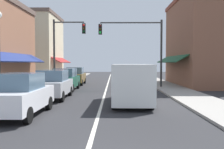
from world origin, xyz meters
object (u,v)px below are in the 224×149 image
parked_car_far_left (75,76)px  traffic_signal_left_corner (64,43)px  parked_car_second_left (53,84)px  parked_car_nearest_left (20,95)px  parked_car_third_left (65,79)px  van_in_lane (131,82)px  traffic_signal_mast_arm (140,41)px

parked_car_far_left → traffic_signal_left_corner: bearing=-104.2°
parked_car_second_left → parked_car_far_left: bearing=90.7°
parked_car_far_left → parked_car_second_left: bearing=-89.5°
parked_car_nearest_left → traffic_signal_left_corner: (-0.68, 12.26, 3.14)m
parked_car_third_left → van_in_lane: van_in_lane is taller
parked_car_far_left → van_in_lane: 12.72m
parked_car_third_left → parked_car_far_left: (-0.03, 5.32, 0.00)m
parked_car_nearest_left → traffic_signal_mast_arm: bearing=62.6°
van_in_lane → traffic_signal_mast_arm: (1.34, 8.40, 2.95)m
parked_car_second_left → traffic_signal_left_corner: (-0.82, 7.32, 3.14)m
van_in_lane → parked_car_second_left: bearing=159.4°
parked_car_nearest_left → parked_car_third_left: (-0.03, 9.53, 0.00)m
parked_car_second_left → traffic_signal_mast_arm: size_ratio=0.69×
traffic_signal_mast_arm → parked_car_second_left: bearing=-132.4°
van_in_lane → traffic_signal_mast_arm: bearing=82.2°
parked_car_nearest_left → parked_car_third_left: size_ratio=1.00×
parked_car_third_left → van_in_lane: size_ratio=0.79×
parked_car_far_left → van_in_lane: size_ratio=0.79×
van_in_lane → parked_car_far_left: bearing=113.7°
parked_car_nearest_left → parked_car_second_left: same height
parked_car_far_left → traffic_signal_mast_arm: bearing=-29.3°
parked_car_second_left → parked_car_third_left: bearing=91.8°
parked_car_nearest_left → traffic_signal_left_corner: traffic_signal_left_corner is taller
van_in_lane → traffic_signal_left_corner: bearing=122.0°
parked_car_second_left → traffic_signal_mast_arm: 9.43m
traffic_signal_mast_arm → traffic_signal_left_corner: size_ratio=0.97×
parked_car_nearest_left → parked_car_far_left: same height
traffic_signal_left_corner → van_in_lane: bearing=-59.2°
parked_car_nearest_left → parked_car_third_left: 9.53m
parked_car_second_left → parked_car_nearest_left: bearing=-92.1°
parked_car_nearest_left → van_in_lane: 5.70m
traffic_signal_mast_arm → parked_car_far_left: bearing=151.4°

